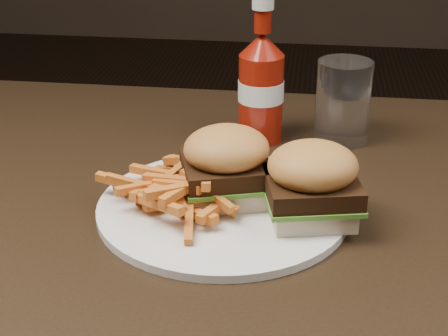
# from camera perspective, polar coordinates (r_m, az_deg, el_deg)

# --- Properties ---
(dining_table) EXTENTS (1.20, 0.80, 0.04)m
(dining_table) POSITION_cam_1_polar(r_m,az_deg,el_deg) (0.80, 5.61, -4.71)
(dining_table) COLOR black
(dining_table) RESTS_ON ground
(plate) EXTENTS (0.28, 0.28, 0.01)m
(plate) POSITION_cam_1_polar(r_m,az_deg,el_deg) (0.78, -0.10, -3.32)
(plate) COLOR white
(plate) RESTS_ON dining_table
(sandwich_half_a) EXTENTS (0.11, 0.10, 0.02)m
(sandwich_half_a) POSITION_cam_1_polar(r_m,az_deg,el_deg) (0.78, 0.21, -1.78)
(sandwich_half_a) COLOR beige
(sandwich_half_a) RESTS_ON plate
(sandwich_half_b) EXTENTS (0.10, 0.10, 0.02)m
(sandwich_half_b) POSITION_cam_1_polar(r_m,az_deg,el_deg) (0.75, 7.19, -3.33)
(sandwich_half_b) COLOR beige
(sandwich_half_b) RESTS_ON plate
(fries_pile) EXTENTS (0.16, 0.16, 0.05)m
(fries_pile) POSITION_cam_1_polar(r_m,az_deg,el_deg) (0.77, -3.90, -1.52)
(fries_pile) COLOR #C74B2E
(fries_pile) RESTS_ON plate
(ketchup_bottle) EXTENTS (0.07, 0.07, 0.12)m
(ketchup_bottle) POSITION_cam_1_polar(r_m,az_deg,el_deg) (0.95, 3.07, 5.77)
(ketchup_bottle) COLOR maroon
(ketchup_bottle) RESTS_ON dining_table
(tumbler) EXTENTS (0.09, 0.09, 0.12)m
(tumbler) POSITION_cam_1_polar(r_m,az_deg,el_deg) (0.96, 9.84, 5.36)
(tumbler) COLOR white
(tumbler) RESTS_ON dining_table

